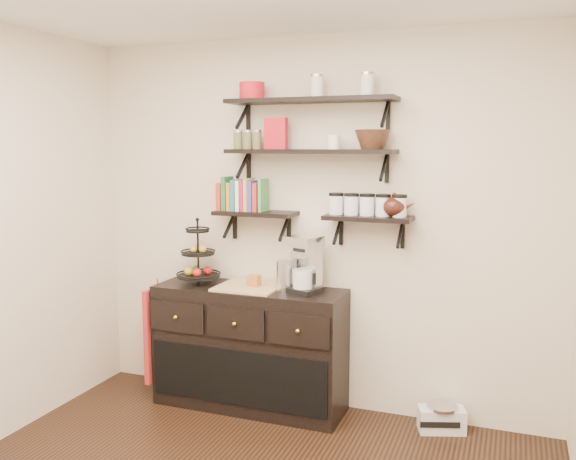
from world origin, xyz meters
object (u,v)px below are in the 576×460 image
(sideboard, at_px, (250,347))
(coffee_maker, at_px, (305,265))
(fruit_stand, at_px, (199,262))
(radio, at_px, (442,419))

(sideboard, xyz_separation_m, coffee_maker, (0.42, 0.03, 0.64))
(sideboard, height_order, fruit_stand, fruit_stand)
(fruit_stand, bearing_deg, radio, 2.30)
(fruit_stand, bearing_deg, coffee_maker, 1.66)
(coffee_maker, height_order, radio, coffee_maker)
(fruit_stand, height_order, radio, fruit_stand)
(coffee_maker, bearing_deg, fruit_stand, -158.35)
(fruit_stand, xyz_separation_m, radio, (1.80, 0.07, -0.97))
(sideboard, xyz_separation_m, fruit_stand, (-0.41, 0.00, 0.61))
(fruit_stand, height_order, coffee_maker, fruit_stand)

